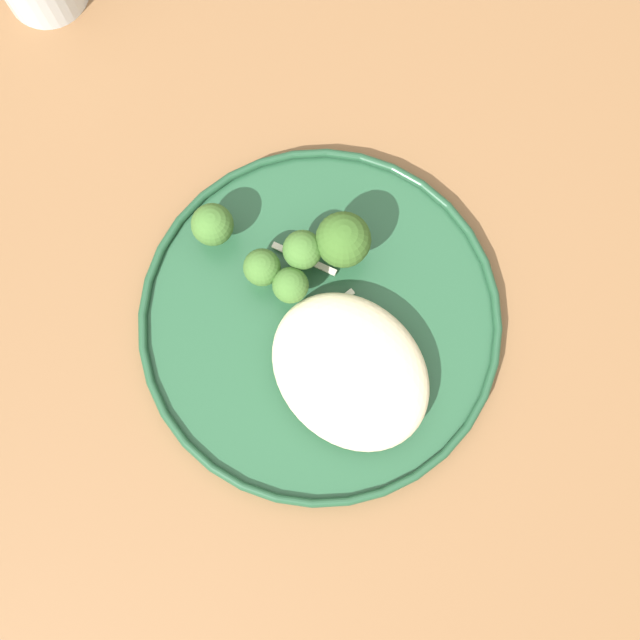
% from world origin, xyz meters
% --- Properties ---
extents(ground, '(6.00, 6.00, 0.00)m').
position_xyz_m(ground, '(0.00, 0.00, 0.00)').
color(ground, '#47423D').
extents(wooden_dining_table, '(1.40, 1.00, 0.74)m').
position_xyz_m(wooden_dining_table, '(0.00, 0.00, 0.66)').
color(wooden_dining_table, brown).
rests_on(wooden_dining_table, ground).
extents(dinner_plate, '(0.29, 0.29, 0.02)m').
position_xyz_m(dinner_plate, '(0.01, 0.03, 0.75)').
color(dinner_plate, '#235133').
rests_on(dinner_plate, wooden_dining_table).
extents(noodle_bed, '(0.13, 0.11, 0.04)m').
position_xyz_m(noodle_bed, '(0.06, 0.02, 0.77)').
color(noodle_bed, beige).
rests_on(noodle_bed, dinner_plate).
extents(seared_scallop_tiny_bay, '(0.04, 0.04, 0.02)m').
position_xyz_m(seared_scallop_tiny_bay, '(0.06, 0.00, 0.76)').
color(seared_scallop_tiny_bay, beige).
rests_on(seared_scallop_tiny_bay, dinner_plate).
extents(seared_scallop_large_seared, '(0.03, 0.03, 0.02)m').
position_xyz_m(seared_scallop_large_seared, '(0.04, 0.04, 0.76)').
color(seared_scallop_large_seared, beige).
rests_on(seared_scallop_large_seared, dinner_plate).
extents(seared_scallop_front_small, '(0.02, 0.02, 0.01)m').
position_xyz_m(seared_scallop_front_small, '(0.05, -0.02, 0.76)').
color(seared_scallop_front_small, beige).
rests_on(seared_scallop_front_small, dinner_plate).
extents(seared_scallop_left_edge, '(0.03, 0.03, 0.02)m').
position_xyz_m(seared_scallop_left_edge, '(0.01, 0.02, 0.76)').
color(seared_scallop_left_edge, '#E5C689').
rests_on(seared_scallop_left_edge, dinner_plate).
extents(broccoli_floret_near_rim, '(0.03, 0.03, 0.05)m').
position_xyz_m(broccoli_floret_near_rim, '(-0.10, 0.01, 0.78)').
color(broccoli_floret_near_rim, '#7A994C').
rests_on(broccoli_floret_near_rim, dinner_plate).
extents(broccoli_floret_left_leaning, '(0.03, 0.03, 0.05)m').
position_xyz_m(broccoli_floret_left_leaning, '(-0.02, 0.03, 0.78)').
color(broccoli_floret_left_leaning, '#7A994C').
rests_on(broccoli_floret_left_leaning, dinner_plate).
extents(broccoli_floret_tall_stalk, '(0.03, 0.03, 0.05)m').
position_xyz_m(broccoli_floret_tall_stalk, '(-0.04, 0.02, 0.78)').
color(broccoli_floret_tall_stalk, '#89A356').
rests_on(broccoli_floret_tall_stalk, dinner_plate).
extents(broccoli_floret_split_head, '(0.03, 0.03, 0.05)m').
position_xyz_m(broccoli_floret_split_head, '(-0.03, 0.05, 0.78)').
color(broccoli_floret_split_head, '#7A994C').
rests_on(broccoli_floret_split_head, dinner_plate).
extents(broccoli_floret_front_edge, '(0.04, 0.04, 0.06)m').
position_xyz_m(broccoli_floret_front_edge, '(-0.02, 0.08, 0.79)').
color(broccoli_floret_front_edge, '#7A994C').
rests_on(broccoli_floret_front_edge, dinner_plate).
extents(onion_sliver_short_strip, '(0.01, 0.05, 0.00)m').
position_xyz_m(onion_sliver_short_strip, '(0.01, 0.04, 0.75)').
color(onion_sliver_short_strip, silver).
rests_on(onion_sliver_short_strip, dinner_plate).
extents(onion_sliver_curled_piece, '(0.05, 0.03, 0.00)m').
position_xyz_m(onion_sliver_curled_piece, '(-0.03, 0.05, 0.75)').
color(onion_sliver_curled_piece, silver).
rests_on(onion_sliver_curled_piece, dinner_plate).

